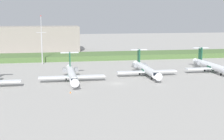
{
  "coord_description": "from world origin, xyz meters",
  "views": [
    {
      "loc": [
        -21.53,
        -107.79,
        23.31
      ],
      "look_at": [
        0.0,
        10.03,
        3.0
      ],
      "focal_mm": 53.39,
      "sensor_mm": 36.0,
      "label": 1
    }
  ],
  "objects_px": {
    "regional_jet_second": "(72,74)",
    "regional_jet_third": "(146,69)",
    "safety_cone_front_marker": "(70,92)",
    "antenna_mast": "(42,44)",
    "regional_jet_fourth": "(211,66)"
  },
  "relations": [
    {
      "from": "regional_jet_second",
      "to": "regional_jet_third",
      "type": "distance_m",
      "value": 28.93
    },
    {
      "from": "regional_jet_third",
      "to": "safety_cone_front_marker",
      "type": "bearing_deg",
      "value": -141.88
    },
    {
      "from": "regional_jet_second",
      "to": "regional_jet_third",
      "type": "relative_size",
      "value": 1.0
    },
    {
      "from": "regional_jet_third",
      "to": "safety_cone_front_marker",
      "type": "height_order",
      "value": "regional_jet_third"
    },
    {
      "from": "regional_jet_third",
      "to": "antenna_mast",
      "type": "xyz_separation_m",
      "value": [
        -39.49,
        37.39,
        6.84
      ]
    },
    {
      "from": "antenna_mast",
      "to": "safety_cone_front_marker",
      "type": "relative_size",
      "value": 41.01
    },
    {
      "from": "regional_jet_third",
      "to": "regional_jet_fourth",
      "type": "bearing_deg",
      "value": 5.72
    },
    {
      "from": "regional_jet_fourth",
      "to": "antenna_mast",
      "type": "relative_size",
      "value": 1.37
    },
    {
      "from": "regional_jet_third",
      "to": "regional_jet_fourth",
      "type": "relative_size",
      "value": 1.0
    },
    {
      "from": "safety_cone_front_marker",
      "to": "regional_jet_second",
      "type": "bearing_deg",
      "value": 85.13
    },
    {
      "from": "regional_jet_second",
      "to": "antenna_mast",
      "type": "xyz_separation_m",
      "value": [
        -11.07,
        42.81,
        6.84
      ]
    },
    {
      "from": "safety_cone_front_marker",
      "to": "regional_jet_fourth",
      "type": "bearing_deg",
      "value": 24.34
    },
    {
      "from": "antenna_mast",
      "to": "safety_cone_front_marker",
      "type": "height_order",
      "value": "antenna_mast"
    },
    {
      "from": "regional_jet_second",
      "to": "regional_jet_fourth",
      "type": "height_order",
      "value": "same"
    },
    {
      "from": "antenna_mast",
      "to": "safety_cone_front_marker",
      "type": "distance_m",
      "value": 62.3
    }
  ]
}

